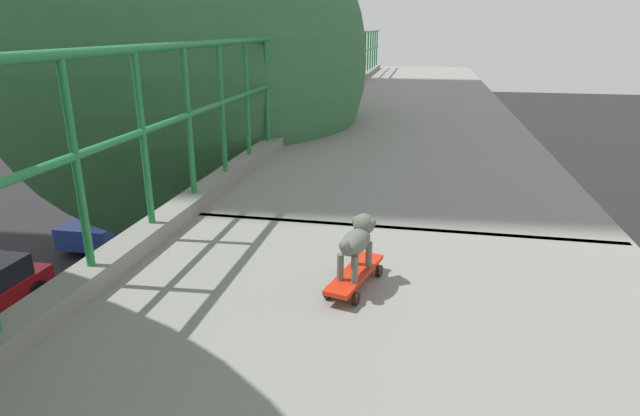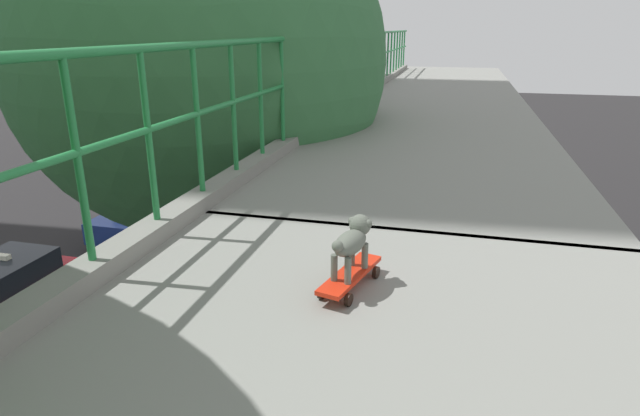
# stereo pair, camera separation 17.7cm
# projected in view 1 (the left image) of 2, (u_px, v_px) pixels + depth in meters

# --- Properties ---
(overpass_deck) EXTENTS (3.21, 36.00, 0.48)m
(overpass_deck) POSITION_uv_depth(u_px,v_px,m) (365.00, 396.00, 2.41)
(overpass_deck) COLOR gray
(overpass_deck) RESTS_ON bridge_pier
(green_railing) EXTENTS (0.20, 34.20, 1.25)m
(green_railing) POSITION_uv_depth(u_px,v_px,m) (45.00, 265.00, 2.53)
(green_railing) COLOR gray
(green_railing) RESTS_ON overpass_deck
(car_grey_fifth) EXTENTS (1.96, 4.60, 1.46)m
(car_grey_fifth) POSITION_uv_depth(u_px,v_px,m) (168.00, 271.00, 13.82)
(car_grey_fifth) COLOR slate
(car_grey_fifth) RESTS_ON ground
(car_blue_sixth) EXTENTS (1.85, 4.48, 1.50)m
(car_blue_sixth) POSITION_uv_depth(u_px,v_px,m) (120.00, 213.00, 18.13)
(car_blue_sixth) COLOR #243F97
(car_blue_sixth) RESTS_ON ground
(car_black_seventh) EXTENTS (1.74, 4.02, 1.45)m
(car_black_seventh) POSITION_uv_depth(u_px,v_px,m) (253.00, 192.00, 20.68)
(car_black_seventh) COLOR black
(car_black_seventh) RESTS_ON ground
(city_bus) EXTENTS (2.69, 11.29, 3.00)m
(city_bus) POSITION_uv_depth(u_px,v_px,m) (255.00, 114.00, 32.48)
(city_bus) COLOR navy
(city_bus) RESTS_ON ground
(roadside_tree_mid) EXTENTS (5.67, 5.67, 9.00)m
(roadside_tree_mid) POSITION_uv_depth(u_px,v_px,m) (179.00, 64.00, 8.04)
(roadside_tree_mid) COLOR #4E4324
(roadside_tree_mid) RESTS_ON ground
(toy_skateboard) EXTENTS (0.28, 0.57, 0.09)m
(toy_skateboard) POSITION_uv_depth(u_px,v_px,m) (355.00, 275.00, 2.88)
(toy_skateboard) COLOR red
(toy_skateboard) RESTS_ON overpass_deck
(small_dog) EXTENTS (0.20, 0.38, 0.30)m
(small_dog) POSITION_uv_depth(u_px,v_px,m) (357.00, 239.00, 2.83)
(small_dog) COLOR #5C6257
(small_dog) RESTS_ON toy_skateboard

